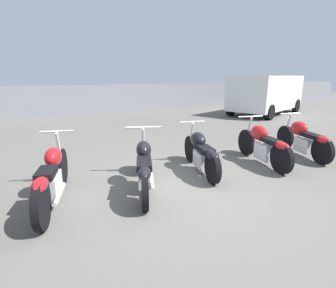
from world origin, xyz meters
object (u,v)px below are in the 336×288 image
Objects in this scene: motorcycle_slot_1 at (52,177)px; motorcycle_slot_2 at (144,166)px; motorcycle_slot_3 at (201,152)px; motorcycle_slot_4 at (263,144)px; parked_van at (266,93)px; motorcycle_slot_5 at (303,139)px.

motorcycle_slot_1 is 1.04× the size of motorcycle_slot_2.
motorcycle_slot_4 is at bearing 6.02° from motorcycle_slot_3.
parked_van is (7.85, 5.76, 0.67)m from motorcycle_slot_3.
motorcycle_slot_1 is at bearing -167.86° from motorcycle_slot_4.
motorcycle_slot_3 is (2.85, 0.17, -0.01)m from motorcycle_slot_1.
motorcycle_slot_4 is at bearing 22.71° from motorcycle_slot_2.
motorcycle_slot_4 is (2.92, 0.10, 0.02)m from motorcycle_slot_2.
motorcycle_slot_1 is 1.08× the size of motorcycle_slot_4.
motorcycle_slot_5 is at bearing 9.58° from motorcycle_slot_3.
motorcycle_slot_4 is (1.54, -0.20, 0.03)m from motorcycle_slot_3.
motorcycle_slot_2 is 1.05× the size of motorcycle_slot_5.
motorcycle_slot_1 is 2.85m from motorcycle_slot_3.
motorcycle_slot_1 is 0.41× the size of parked_van.
motorcycle_slot_4 reaches higher than motorcycle_slot_3.
motorcycle_slot_4 is 8.70m from parked_van.
motorcycle_slot_1 reaches higher than motorcycle_slot_3.
motorcycle_slot_5 is (5.74, -0.03, 0.01)m from motorcycle_slot_1.
motorcycle_slot_3 is 0.97× the size of motorcycle_slot_4.
motorcycle_slot_4 is at bearing 13.93° from motorcycle_slot_1.
parked_van is at bearing 55.93° from motorcycle_slot_4.
parked_van is at bearing 49.81° from motorcycle_slot_3.
motorcycle_slot_2 reaches higher than motorcycle_slot_3.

